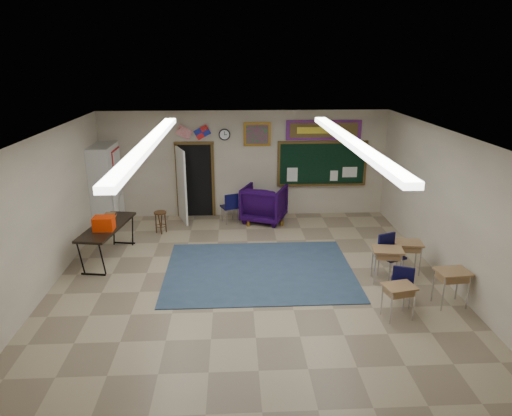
{
  "coord_description": "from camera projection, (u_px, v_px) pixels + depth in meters",
  "views": [
    {
      "loc": [
        -0.33,
        -8.07,
        4.4
      ],
      "look_at": [
        0.17,
        1.5,
        1.2
      ],
      "focal_mm": 32.0,
      "sensor_mm": 36.0,
      "label": 1
    }
  ],
  "objects": [
    {
      "name": "doorway",
      "position": [
        191.0,
        182.0,
        12.77
      ],
      "size": [
        1.1,
        0.89,
        2.16
      ],
      "color": "black",
      "rests_on": "back_wall"
    },
    {
      "name": "wooden_stool",
      "position": [
        161.0,
        222.0,
        11.86
      ],
      "size": [
        0.32,
        0.32,
        0.57
      ],
      "color": "#472915",
      "rests_on": "floor"
    },
    {
      "name": "fluorescent_strips",
      "position": [
        251.0,
        142.0,
        8.12
      ],
      "size": [
        3.86,
        6.0,
        0.1
      ],
      "primitive_type": null,
      "color": "white",
      "rests_on": "ceiling"
    },
    {
      "name": "student_desk_front_left",
      "position": [
        386.0,
        263.0,
        9.26
      ],
      "size": [
        0.66,
        0.54,
        0.72
      ],
      "rotation": [
        0.0,
        0.0,
        -0.16
      ],
      "color": "olive",
      "rests_on": "floor"
    },
    {
      "name": "right_wall",
      "position": [
        459.0,
        215.0,
        8.78
      ],
      "size": [
        0.04,
        9.0,
        3.0
      ],
      "primitive_type": "cube",
      "color": "beige",
      "rests_on": "floor"
    },
    {
      "name": "area_rug",
      "position": [
        259.0,
        270.0,
        9.82
      ],
      "size": [
        4.0,
        3.0,
        0.02
      ],
      "primitive_type": "cube",
      "color": "#324660",
      "rests_on": "floor"
    },
    {
      "name": "wingback_armchair",
      "position": [
        264.0,
        203.0,
        12.67
      ],
      "size": [
        1.42,
        1.44,
        1.01
      ],
      "primitive_type": "imported",
      "rotation": [
        0.0,
        0.0,
        2.76
      ],
      "color": "#1A0532",
      "rests_on": "floor"
    },
    {
      "name": "back_wall",
      "position": [
        245.0,
        164.0,
        12.84
      ],
      "size": [
        8.0,
        0.04,
        3.0
      ],
      "primitive_type": "cube",
      "color": "beige",
      "rests_on": "floor"
    },
    {
      "name": "left_wall",
      "position": [
        34.0,
        222.0,
        8.39
      ],
      "size": [
        0.04,
        9.0,
        3.0
      ],
      "primitive_type": "cube",
      "color": "beige",
      "rests_on": "floor"
    },
    {
      "name": "student_desk_back_left",
      "position": [
        398.0,
        300.0,
        7.96
      ],
      "size": [
        0.59,
        0.49,
        0.63
      ],
      "rotation": [
        0.0,
        0.0,
        0.2
      ],
      "color": "olive",
      "rests_on": "floor"
    },
    {
      "name": "wall_clock",
      "position": [
        224.0,
        135.0,
        12.51
      ],
      "size": [
        0.32,
        0.05,
        0.32
      ],
      "color": "black",
      "rests_on": "back_wall"
    },
    {
      "name": "ceiling",
      "position": [
        251.0,
        139.0,
        8.11
      ],
      "size": [
        8.0,
        9.0,
        0.04
      ],
      "primitive_type": "cube",
      "color": "white",
      "rests_on": "back_wall"
    },
    {
      "name": "wall_flags",
      "position": [
        193.0,
        130.0,
        12.41
      ],
      "size": [
        1.16,
        0.06,
        0.7
      ],
      "primitive_type": null,
      "color": "red",
      "rests_on": "back_wall"
    },
    {
      "name": "student_chair_reading",
      "position": [
        229.0,
        208.0,
        12.57
      ],
      "size": [
        0.56,
        0.56,
        0.86
      ],
      "primitive_type": null,
      "rotation": [
        0.0,
        0.0,
        3.52
      ],
      "color": "black",
      "rests_on": "floor"
    },
    {
      "name": "folding_table",
      "position": [
        108.0,
        241.0,
        10.3
      ],
      "size": [
        0.95,
        2.01,
        1.1
      ],
      "rotation": [
        0.0,
        0.0,
        -0.16
      ],
      "color": "black",
      "rests_on": "floor"
    },
    {
      "name": "bulletin_board",
      "position": [
        324.0,
        130.0,
        12.62
      ],
      "size": [
        2.1,
        0.05,
        0.55
      ],
      "color": "red",
      "rests_on": "back_wall"
    },
    {
      "name": "floor",
      "position": [
        252.0,
        289.0,
        9.06
      ],
      "size": [
        9.0,
        9.0,
        0.0
      ],
      "primitive_type": "plane",
      "color": "#9C8C6C",
      "rests_on": "ground"
    },
    {
      "name": "front_wall",
      "position": [
        271.0,
        378.0,
        4.32
      ],
      "size": [
        8.0,
        0.04,
        3.0
      ],
      "primitive_type": "cube",
      "color": "beige",
      "rests_on": "floor"
    },
    {
      "name": "chalkboard",
      "position": [
        322.0,
        165.0,
        12.93
      ],
      "size": [
        2.55,
        0.14,
        1.3
      ],
      "color": "#513917",
      "rests_on": "back_wall"
    },
    {
      "name": "storage_cabinet",
      "position": [
        107.0,
        186.0,
        12.17
      ],
      "size": [
        0.59,
        1.25,
        2.2
      ],
      "color": "beige",
      "rests_on": "floor"
    },
    {
      "name": "student_desk_back_right",
      "position": [
        451.0,
        286.0,
        8.36
      ],
      "size": [
        0.62,
        0.49,
        0.7
      ],
      "rotation": [
        0.0,
        0.0,
        0.1
      ],
      "color": "olive",
      "rests_on": "floor"
    },
    {
      "name": "student_chair_desk_a",
      "position": [
        402.0,
        284.0,
        8.4
      ],
      "size": [
        0.54,
        0.54,
        0.83
      ],
      "primitive_type": null,
      "rotation": [
        0.0,
        0.0,
        2.78
      ],
      "color": "black",
      "rests_on": "floor"
    },
    {
      "name": "student_chair_desk_b",
      "position": [
        391.0,
        257.0,
        9.4
      ],
      "size": [
        0.6,
        0.6,
        0.91
      ],
      "primitive_type": null,
      "rotation": [
        0.0,
        0.0,
        0.39
      ],
      "color": "black",
      "rests_on": "floor"
    },
    {
      "name": "student_desk_front_right",
      "position": [
        407.0,
        255.0,
        9.66
      ],
      "size": [
        0.63,
        0.5,
        0.69
      ],
      "rotation": [
        0.0,
        0.0,
        -0.12
      ],
      "color": "olive",
      "rests_on": "floor"
    },
    {
      "name": "framed_art_print",
      "position": [
        257.0,
        134.0,
        12.56
      ],
      "size": [
        0.75,
        0.05,
        0.65
      ],
      "color": "#9D6A1E",
      "rests_on": "back_wall"
    }
  ]
}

